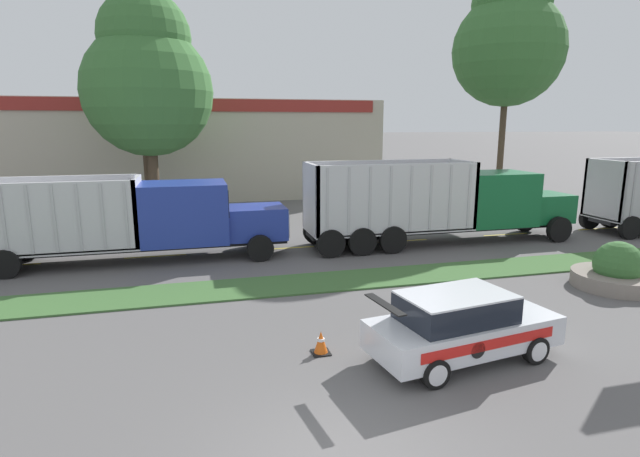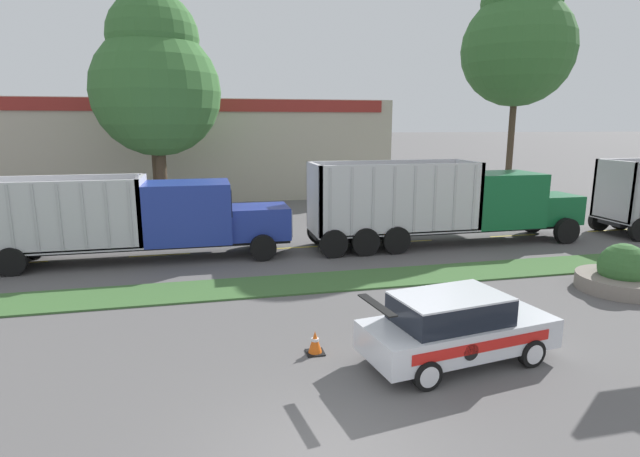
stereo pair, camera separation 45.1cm
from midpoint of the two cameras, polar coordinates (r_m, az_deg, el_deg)
The scene contains 16 objects.
grass_verge at distance 16.53m, azimuth -7.57°, elevation -6.66°, with size 120.00×2.08×0.06m, color #3D6633.
centre_line_3 at distance 22.45m, azimuth -32.73°, elevation -3.58°, with size 2.40×0.14×0.01m, color yellow.
centre_line_4 at distance 21.35m, azimuth -18.85°, elevation -3.02°, with size 2.40×0.14×0.01m, color yellow.
centre_line_5 at distance 21.58m, azimuth -4.42°, elevation -2.24°, with size 2.40×0.14×0.01m, color yellow.
centre_line_6 at distance 23.11m, azimuth 8.88°, elevation -1.40°, with size 2.40×0.14×0.01m, color yellow.
centre_line_7 at distance 25.71m, azimuth 20.00°, elevation -0.64°, with size 2.40×0.14×0.01m, color yellow.
centre_line_8 at distance 29.09m, azimuth 28.81°, elevation -0.02°, with size 2.40×0.14×0.01m, color yellow.
dump_truck_lead at distance 23.30m, azimuth 15.62°, elevation 2.60°, with size 12.45×2.72×3.68m.
dump_truck_trail at distance 20.44m, azimuth -18.51°, elevation 0.93°, with size 11.90×2.75×3.45m.
rally_car at distance 11.76m, azimuth 14.75°, elevation -10.65°, with size 4.57×2.37×1.63m.
stone_planter at distance 18.89m, azimuth 30.22°, elevation -4.35°, with size 2.72×2.72×1.53m.
traffic_cone at distance 11.90m, azimuth -1.01°, elevation -12.90°, with size 0.42×0.42×0.54m.
store_building_backdrop at distance 40.43m, azimuth -20.10°, elevation 8.60°, with size 34.17×12.10×6.90m.
tree_behind_left at distance 30.91m, azimuth -19.92°, elevation 13.73°, with size 4.40×4.40×9.53m.
tree_behind_centre at distance 29.70m, azimuth -19.58°, elevation 15.87°, with size 6.97×6.97×12.20m.
tree_behind_right at distance 32.47m, azimuth 20.40°, elevation 19.63°, with size 6.35×6.35×14.17m.
Camera 1 is at (-2.03, -6.47, 5.25)m, focal length 28.00 mm.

